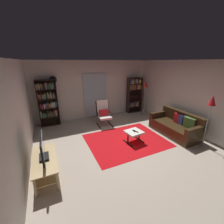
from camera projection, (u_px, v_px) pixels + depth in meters
name	position (u px, v px, depth m)	size (l,w,h in m)	color
ground_plane	(124.00, 145.00, 4.69)	(7.02, 7.02, 0.00)	#B6A592
wall_back	(94.00, 90.00, 6.74)	(5.60, 0.06, 2.60)	silver
wall_left	(18.00, 121.00, 3.18)	(0.06, 6.00, 2.60)	silver
wall_right	(189.00, 97.00, 5.34)	(0.06, 6.00, 2.60)	silver
glass_door_panel	(96.00, 95.00, 6.79)	(1.10, 0.01, 2.00)	silver
area_rug	(126.00, 140.00, 4.95)	(2.55, 2.02, 0.01)	red
tv_stand	(45.00, 164.00, 3.35)	(0.51, 1.25, 0.47)	tan
television	(43.00, 148.00, 3.23)	(0.20, 0.90, 0.54)	black
bookshelf_near_tv	(48.00, 102.00, 5.86)	(0.74, 0.30, 1.88)	black
bookshelf_near_sofa	(134.00, 93.00, 7.49)	(0.75, 0.30, 1.78)	#2E1D1A
leather_sofa	(176.00, 126.00, 5.34)	(0.86, 1.79, 0.82)	#392815
lounge_armchair	(104.00, 112.00, 6.04)	(0.61, 0.69, 1.02)	black
ottoman	(134.00, 133.00, 4.77)	(0.57, 0.53, 0.38)	white
tv_remote	(136.00, 132.00, 4.72)	(0.04, 0.14, 0.02)	black
cell_phone	(134.00, 131.00, 4.77)	(0.07, 0.14, 0.01)	black
floor_lamp_by_sofa	(211.00, 105.00, 4.23)	(0.22, 0.22, 1.63)	#A5A5AD
floor_lamp_by_shelf	(145.00, 88.00, 6.95)	(0.22, 0.22, 1.66)	#A5A5AD
wall_clock	(53.00, 80.00, 5.81)	(0.29, 0.03, 0.29)	silver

